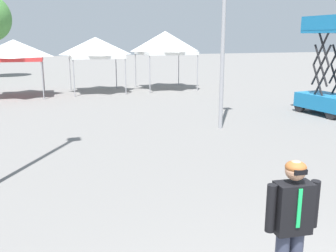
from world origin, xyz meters
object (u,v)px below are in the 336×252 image
Objects in this scene: canopy_tent_behind_left at (14,50)px; scissor_lift at (328,86)px; canopy_tent_far_left at (165,43)px; person_foreground at (291,223)px; canopy_tent_right_of_center at (96,48)px.

scissor_lift is at bearing -38.77° from canopy_tent_behind_left.
scissor_lift is (3.46, -10.06, -1.63)m from canopy_tent_far_left.
person_foreground is at bearing -105.86° from canopy_tent_far_left.
canopy_tent_far_left is (8.67, 0.32, 0.35)m from canopy_tent_behind_left.
canopy_tent_right_of_center is 1.79× the size of person_foreground.
person_foreground is at bearing -134.71° from scissor_lift.
canopy_tent_right_of_center is at bearing -179.54° from canopy_tent_far_left.
person_foreground is (-8.86, -8.95, -0.17)m from scissor_lift.
person_foreground is at bearing -93.33° from canopy_tent_right_of_center.
canopy_tent_behind_left is at bearing 99.92° from person_foreground.
canopy_tent_behind_left is 1.71× the size of person_foreground.
canopy_tent_behind_left is 8.69m from canopy_tent_far_left.
canopy_tent_right_of_center is 4.31m from canopy_tent_far_left.
canopy_tent_far_left reaches higher than canopy_tent_behind_left.
canopy_tent_behind_left is 0.86× the size of canopy_tent_far_left.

